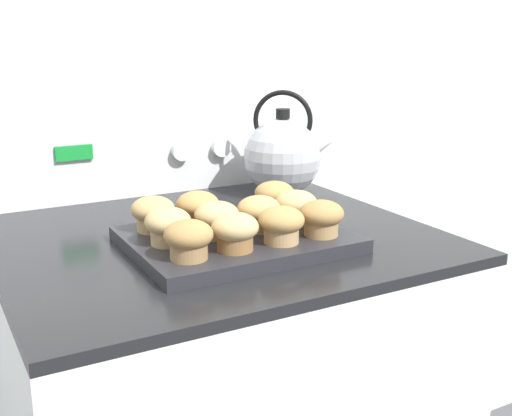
# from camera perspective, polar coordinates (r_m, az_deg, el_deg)

# --- Properties ---
(wall_back) EXTENTS (8.00, 0.05, 2.40)m
(wall_back) POSITION_cam_1_polar(r_m,az_deg,el_deg) (1.43, -10.74, 12.07)
(wall_back) COLOR silver
(wall_back) RESTS_ON ground_plane
(control_panel) EXTENTS (0.71, 0.07, 0.19)m
(control_panel) POSITION_cam_1_polar(r_m,az_deg,el_deg) (1.40, -9.65, 5.05)
(control_panel) COLOR white
(control_panel) RESTS_ON stove_range
(muffin_pan) EXTENTS (0.35, 0.27, 0.02)m
(muffin_pan) POSITION_cam_1_polar(r_m,az_deg,el_deg) (1.05, -1.71, -2.82)
(muffin_pan) COLOR #28282D
(muffin_pan) RESTS_ON stove_range
(muffin_r0_c0) EXTENTS (0.07, 0.07, 0.06)m
(muffin_r0_c0) POSITION_cam_1_polar(r_m,az_deg,el_deg) (0.93, -6.02, -2.74)
(muffin_r0_c0) COLOR #A37A4C
(muffin_r0_c0) RESTS_ON muffin_pan
(muffin_r0_c1) EXTENTS (0.07, 0.07, 0.06)m
(muffin_r0_c1) POSITION_cam_1_polar(r_m,az_deg,el_deg) (0.96, -1.88, -2.05)
(muffin_r0_c1) COLOR olive
(muffin_r0_c1) RESTS_ON muffin_pan
(muffin_r0_c2) EXTENTS (0.07, 0.07, 0.06)m
(muffin_r0_c2) POSITION_cam_1_polar(r_m,az_deg,el_deg) (0.99, 2.27, -1.42)
(muffin_r0_c2) COLOR tan
(muffin_r0_c2) RESTS_ON muffin_pan
(muffin_r0_c3) EXTENTS (0.07, 0.07, 0.06)m
(muffin_r0_c3) POSITION_cam_1_polar(r_m,az_deg,el_deg) (1.03, 5.84, -0.82)
(muffin_r0_c3) COLOR tan
(muffin_r0_c3) RESTS_ON muffin_pan
(muffin_r1_c0) EXTENTS (0.07, 0.07, 0.06)m
(muffin_r1_c0) POSITION_cam_1_polar(r_m,az_deg,el_deg) (0.99, -7.84, -1.52)
(muffin_r1_c0) COLOR tan
(muffin_r1_c0) RESTS_ON muffin_pan
(muffin_r1_c1) EXTENTS (0.07, 0.07, 0.06)m
(muffin_r1_c1) POSITION_cam_1_polar(r_m,az_deg,el_deg) (1.02, -3.50, -0.94)
(muffin_r1_c1) COLOR tan
(muffin_r1_c1) RESTS_ON muffin_pan
(muffin_r1_c2) EXTENTS (0.07, 0.07, 0.06)m
(muffin_r1_c2) POSITION_cam_1_polar(r_m,az_deg,el_deg) (1.05, 0.27, -0.38)
(muffin_r1_c2) COLOR tan
(muffin_r1_c2) RESTS_ON muffin_pan
(muffin_r1_c3) EXTENTS (0.07, 0.07, 0.06)m
(muffin_r1_c3) POSITION_cam_1_polar(r_m,az_deg,el_deg) (1.09, 3.58, 0.15)
(muffin_r1_c3) COLOR tan
(muffin_r1_c3) RESTS_ON muffin_pan
(muffin_r2_c0) EXTENTS (0.07, 0.07, 0.06)m
(muffin_r2_c0) POSITION_cam_1_polar(r_m,az_deg,el_deg) (1.07, -9.15, -0.42)
(muffin_r2_c0) COLOR tan
(muffin_r2_c0) RESTS_ON muffin_pan
(muffin_r2_c1) EXTENTS (0.07, 0.07, 0.06)m
(muffin_r2_c1) POSITION_cam_1_polar(r_m,az_deg,el_deg) (1.09, -5.20, 0.06)
(muffin_r2_c1) COLOR olive
(muffin_r2_c1) RESTS_ON muffin_pan
(muffin_r2_c3) EXTENTS (0.07, 0.07, 0.06)m
(muffin_r2_c3) POSITION_cam_1_polar(r_m,az_deg,el_deg) (1.16, 1.65, 1.05)
(muffin_r2_c3) COLOR tan
(muffin_r2_c3) RESTS_ON muffin_pan
(tea_kettle) EXTENTS (0.18, 0.17, 0.22)m
(tea_kettle) POSITION_cam_1_polar(r_m,az_deg,el_deg) (1.37, 2.42, 4.69)
(tea_kettle) COLOR silver
(tea_kettle) RESTS_ON stove_range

